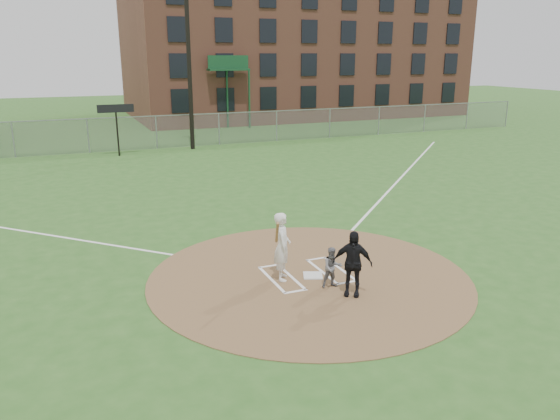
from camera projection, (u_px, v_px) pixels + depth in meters
name	position (u px, v px, depth m)	size (l,w,h in m)	color
ground	(309.00, 277.00, 14.33)	(140.00, 140.00, 0.00)	#2A571D
dirt_circle	(309.00, 276.00, 14.32)	(8.40, 8.40, 0.02)	brown
home_plate	(313.00, 276.00, 14.32)	(0.49, 0.49, 0.03)	silver
foul_line_first	(400.00, 179.00, 25.62)	(0.10, 24.00, 0.01)	white
catcher	(332.00, 268.00, 13.52)	(0.51, 0.39, 1.04)	slate
umpire	(352.00, 263.00, 13.00)	(0.95, 0.40, 1.62)	black
batters_boxes	(307.00, 274.00, 14.45)	(2.08, 1.88, 0.01)	white
batter_at_plate	(282.00, 246.00, 13.89)	(0.74, 1.08, 1.79)	white
outfield_fence	(156.00, 132.00, 33.60)	(56.08, 0.08, 2.03)	slate
brick_warehouse	(291.00, 34.00, 51.87)	(30.00, 17.17, 15.00)	#94523F
light_pole	(188.00, 37.00, 31.90)	(1.20, 0.30, 12.22)	black
scoreboard_sign	(116.00, 114.00, 30.71)	(2.00, 0.10, 2.93)	black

